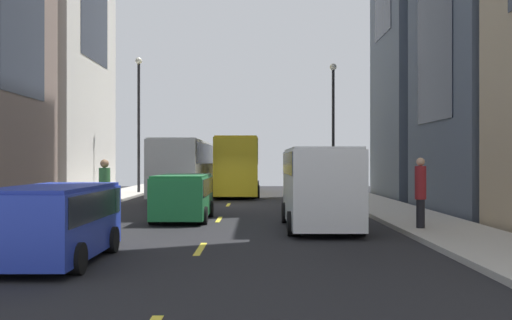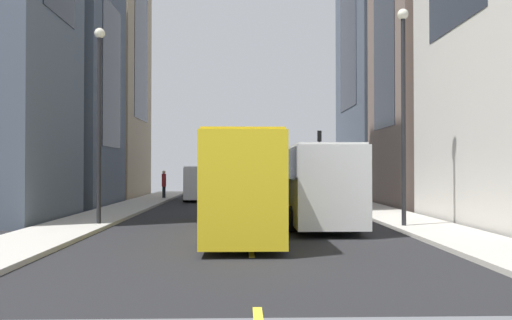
# 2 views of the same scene
# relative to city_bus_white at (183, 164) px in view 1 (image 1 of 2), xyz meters

# --- Properties ---
(ground_plane) EXTENTS (41.21, 41.21, 0.00)m
(ground_plane) POSITION_rel_city_bus_white_xyz_m (2.92, -5.82, -2.01)
(ground_plane) COLOR black
(sidewalk_west) EXTENTS (2.86, 44.00, 0.15)m
(sidewalk_west) POSITION_rel_city_bus_white_xyz_m (-4.26, -5.82, -1.93)
(sidewalk_west) COLOR #B2ADA3
(sidewalk_west) RESTS_ON ground
(sidewalk_east) EXTENTS (2.86, 44.00, 0.15)m
(sidewalk_east) POSITION_rel_city_bus_white_xyz_m (10.09, -5.82, -1.93)
(sidewalk_east) COLOR #B2ADA3
(sidewalk_east) RESTS_ON ground
(lane_stripe_1) EXTENTS (0.16, 2.00, 0.01)m
(lane_stripe_1) POSITION_rel_city_bus_white_xyz_m (2.92, -19.82, -2.00)
(lane_stripe_1) COLOR yellow
(lane_stripe_1) RESTS_ON ground
(lane_stripe_2) EXTENTS (0.16, 2.00, 0.01)m
(lane_stripe_2) POSITION_rel_city_bus_white_xyz_m (2.92, -12.82, -2.00)
(lane_stripe_2) COLOR yellow
(lane_stripe_2) RESTS_ON ground
(lane_stripe_3) EXTENTS (0.16, 2.00, 0.01)m
(lane_stripe_3) POSITION_rel_city_bus_white_xyz_m (2.92, -5.82, -2.00)
(lane_stripe_3) COLOR yellow
(lane_stripe_3) RESTS_ON ground
(lane_stripe_4) EXTENTS (0.16, 2.00, 0.01)m
(lane_stripe_4) POSITION_rel_city_bus_white_xyz_m (2.92, 1.18, -2.00)
(lane_stripe_4) COLOR yellow
(lane_stripe_4) RESTS_ON ground
(lane_stripe_5) EXTENTS (0.16, 2.00, 0.01)m
(lane_stripe_5) POSITION_rel_city_bus_white_xyz_m (2.92, 8.18, -2.00)
(lane_stripe_5) COLOR yellow
(lane_stripe_5) RESTS_ON ground
(lane_stripe_6) EXTENTS (0.16, 2.00, 0.01)m
(lane_stripe_6) POSITION_rel_city_bus_white_xyz_m (2.92, 15.18, -2.00)
(lane_stripe_6) COLOR yellow
(lane_stripe_6) RESTS_ON ground
(city_bus_white) EXTENTS (2.80, 11.57, 3.35)m
(city_bus_white) POSITION_rel_city_bus_white_xyz_m (0.00, 0.00, 0.00)
(city_bus_white) COLOR silver
(city_bus_white) RESTS_ON ground
(streetcar_yellow) EXTENTS (2.70, 12.41, 3.59)m
(streetcar_yellow) POSITION_rel_city_bus_white_xyz_m (3.16, 3.26, 0.12)
(streetcar_yellow) COLOR yellow
(streetcar_yellow) RESTS_ON ground
(delivery_van_white) EXTENTS (2.25, 5.52, 2.58)m
(delivery_van_white) POSITION_rel_city_bus_white_xyz_m (6.33, -15.67, -0.49)
(delivery_van_white) COLOR white
(delivery_van_white) RESTS_ON ground
(car_blue_0) EXTENTS (1.99, 4.14, 1.65)m
(car_blue_0) POSITION_rel_city_bus_white_xyz_m (-0.01, -21.66, -1.04)
(car_blue_0) COLOR #2338AD
(car_blue_0) RESTS_ON ground
(car_green_1) EXTENTS (2.00, 4.25, 1.67)m
(car_green_1) POSITION_rel_city_bus_white_xyz_m (1.62, -13.11, -1.02)
(car_green_1) COLOR #1E7238
(car_green_1) RESTS_ON ground
(pedestrian_waiting_curb) EXTENTS (0.34, 0.34, 2.13)m
(pedestrian_waiting_curb) POSITION_rel_city_bus_white_xyz_m (9.28, -16.68, -0.71)
(pedestrian_waiting_curb) COLOR black
(pedestrian_waiting_curb) RESTS_ON ground
(pedestrian_crossing_near) EXTENTS (0.34, 0.34, 2.23)m
(pedestrian_crossing_near) POSITION_rel_city_bus_white_xyz_m (-0.38, -16.38, -0.82)
(pedestrian_crossing_near) COLOR #336B38
(pedestrian_crossing_near) RESTS_ON ground
(streetlamp_near) EXTENTS (0.44, 0.44, 8.18)m
(streetlamp_near) POSITION_rel_city_bus_white_xyz_m (9.16, 1.71, 3.06)
(streetlamp_near) COLOR black
(streetlamp_near) RESTS_ON ground
(streetlamp_far) EXTENTS (0.44, 0.44, 8.76)m
(streetlamp_far) POSITION_rel_city_bus_white_xyz_m (-3.33, 2.79, 3.36)
(streetlamp_far) COLOR black
(streetlamp_far) RESTS_ON ground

